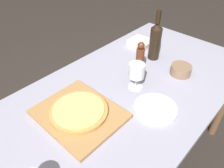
{
  "coord_description": "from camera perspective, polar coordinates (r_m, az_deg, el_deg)",
  "views": [
    {
      "loc": [
        0.54,
        -0.69,
        1.48
      ],
      "look_at": [
        -0.04,
        -0.06,
        0.79
      ],
      "focal_mm": 35.0,
      "sensor_mm": 36.0,
      "label": 1
    }
  ],
  "objects": [
    {
      "name": "ground_plane",
      "position": [
        1.72,
        2.57,
        -20.64
      ],
      "size": [
        12.0,
        12.0,
        0.0
      ],
      "primitive_type": "plane",
      "color": "#2D2823"
    },
    {
      "name": "dining_table",
      "position": [
        1.21,
        3.42,
        -4.96
      ],
      "size": [
        0.84,
        1.63,
        0.73
      ],
      "color": "#9393A8",
      "rests_on": "ground_plane"
    },
    {
      "name": "cutting_board",
      "position": [
        1.03,
        -8.57,
        -7.72
      ],
      "size": [
        0.38,
        0.32,
        0.02
      ],
      "color": "#A87A47",
      "rests_on": "dining_table"
    },
    {
      "name": "pizza",
      "position": [
        1.01,
        -8.68,
        -6.92
      ],
      "size": [
        0.27,
        0.27,
        0.02
      ],
      "color": "#C68947",
      "rests_on": "cutting_board"
    },
    {
      "name": "wine_bottle",
      "position": [
        1.38,
        11.24,
        11.12
      ],
      "size": [
        0.07,
        0.07,
        0.31
      ],
      "color": "black",
      "rests_on": "dining_table"
    },
    {
      "name": "pepper_mill",
      "position": [
        1.21,
        7.25,
        6.17
      ],
      "size": [
        0.04,
        0.04,
        0.21
      ],
      "color": "#5B2D19",
      "rests_on": "dining_table"
    },
    {
      "name": "wine_glass",
      "position": [
        1.12,
        6.44,
        3.23
      ],
      "size": [
        0.08,
        0.08,
        0.15
      ],
      "color": "silver",
      "rests_on": "dining_table"
    },
    {
      "name": "small_bowl",
      "position": [
        1.31,
        17.54,
        3.53
      ],
      "size": [
        0.12,
        0.12,
        0.06
      ],
      "color": "#84664C",
      "rests_on": "dining_table"
    },
    {
      "name": "dinner_plate",
      "position": [
        1.06,
        11.27,
        -6.26
      ],
      "size": [
        0.21,
        0.21,
        0.01
      ],
      "color": "white",
      "rests_on": "dining_table"
    },
    {
      "name": "food_container",
      "position": [
        1.56,
        7.49,
        10.68
      ],
      "size": [
        0.15,
        0.13,
        0.04
      ],
      "color": "beige",
      "rests_on": "dining_table"
    }
  ]
}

